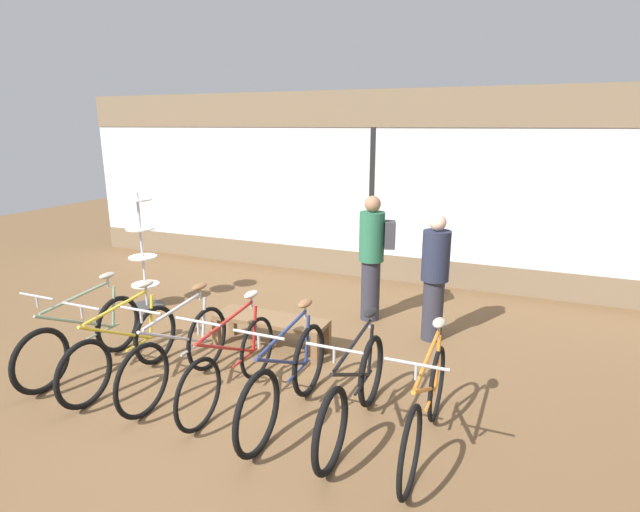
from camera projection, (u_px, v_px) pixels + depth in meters
name	position (u px, v px, depth m)	size (l,w,h in m)	color
ground_plane	(250.00, 387.00, 5.19)	(24.00, 24.00, 0.00)	brown
shop_back_wall	(372.00, 185.00, 8.49)	(12.00, 0.08, 3.20)	#7A664C
bicycle_far_left	(83.00, 338.00, 5.48)	(0.46, 1.72, 1.02)	black
bicycle_left	(124.00, 349.00, 5.20)	(0.46, 1.67, 1.02)	black
bicycle_center_left	(179.00, 354.00, 5.05)	(0.46, 1.72, 1.04)	black
bicycle_center	(231.00, 364.00, 4.87)	(0.46, 1.70, 1.02)	black
bicycle_center_right	(286.00, 380.00, 4.53)	(0.46, 1.76, 1.05)	black
bicycle_right	(354.00, 393.00, 4.34)	(0.46, 1.74, 1.03)	black
bicycle_far_right	(426.00, 408.00, 4.10)	(0.46, 1.76, 1.03)	black
accessory_rack	(143.00, 261.00, 7.30)	(0.48, 0.48, 1.71)	#333333
display_bench	(271.00, 323.00, 6.00)	(1.40, 0.44, 0.40)	brown
customer_near_rack	(435.00, 276.00, 6.14)	(0.48, 0.48, 1.61)	#2D2D38
customer_by_window	(373.00, 254.00, 6.77)	(0.54, 0.43, 1.73)	#2D2D38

